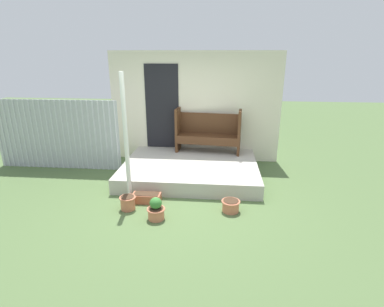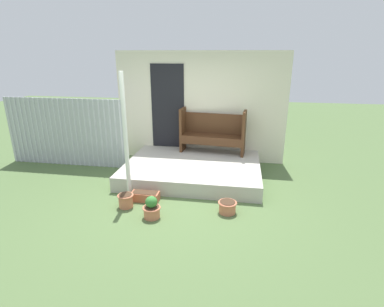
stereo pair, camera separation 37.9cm
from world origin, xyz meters
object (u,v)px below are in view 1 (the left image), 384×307
support_post (126,139)px  planter_box_rect (147,198)px  flower_pot_middle (156,210)px  bench (208,131)px  flower_pot_right (231,205)px  flower_pot_left (128,202)px

support_post → planter_box_rect: support_post is taller
flower_pot_middle → bench: bearing=74.8°
planter_box_rect → flower_pot_middle: bearing=-62.4°
flower_pot_middle → flower_pot_right: 1.26m
flower_pot_left → flower_pot_right: flower_pot_left is taller
support_post → flower_pot_left: (0.08, -0.39, -1.00)m
bench → planter_box_rect: bench is taller
flower_pot_right → flower_pot_middle: bearing=-163.4°
support_post → bench: 2.41m
flower_pot_middle → flower_pot_right: flower_pot_middle is taller
planter_box_rect → flower_pot_right: bearing=-7.4°
flower_pot_left → planter_box_rect: 0.39m
flower_pot_left → flower_pot_right: 1.75m
flower_pot_middle → planter_box_rect: flower_pot_middle is taller
support_post → flower_pot_left: bearing=-78.5°
flower_pot_left → flower_pot_middle: bearing=-26.2°
bench → flower_pot_right: bench is taller
support_post → flower_pot_right: bearing=-9.4°
support_post → flower_pot_right: size_ratio=7.10×
flower_pot_left → planter_box_rect: size_ratio=0.56×
bench → flower_pot_right: size_ratio=4.81×
flower_pot_right → support_post: bearing=170.6°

